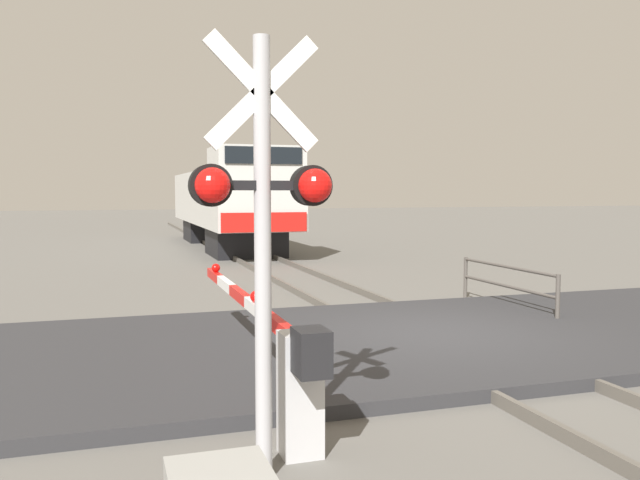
% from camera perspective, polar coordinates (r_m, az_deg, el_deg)
% --- Properties ---
extents(ground_plane, '(160.00, 160.00, 0.00)m').
position_cam_1_polar(ground_plane, '(10.72, 9.67, -8.81)').
color(ground_plane, '#605E59').
extents(rail_track_left, '(0.08, 80.00, 0.15)m').
position_cam_1_polar(rail_track_left, '(10.40, 6.12, -8.75)').
color(rail_track_left, '#59544C').
rests_on(rail_track_left, ground_plane).
extents(rail_track_right, '(0.08, 80.00, 0.15)m').
position_cam_1_polar(rail_track_right, '(11.05, 13.01, -8.07)').
color(rail_track_right, '#59544C').
rests_on(rail_track_right, ground_plane).
extents(road_surface, '(36.00, 5.80, 0.17)m').
position_cam_1_polar(road_surface, '(10.70, 9.67, -8.37)').
color(road_surface, '#2D2D30').
rests_on(road_surface, ground_plane).
extents(locomotive, '(3.02, 14.51, 3.93)m').
position_cam_1_polar(locomotive, '(28.33, -8.01, 3.32)').
color(locomotive, black).
rests_on(locomotive, ground_plane).
extents(crossing_signal, '(1.18, 0.33, 3.68)m').
position_cam_1_polar(crossing_signal, '(5.36, -4.97, 2.51)').
color(crossing_signal, '#ADADB2').
rests_on(crossing_signal, ground_plane).
extents(crossing_gate, '(0.36, 6.05, 1.25)m').
position_cam_1_polar(crossing_gate, '(6.83, -3.66, -9.54)').
color(crossing_gate, silver).
rests_on(crossing_gate, ground_plane).
extents(guard_railing, '(0.08, 3.24, 0.95)m').
position_cam_1_polar(guard_railing, '(13.63, 15.90, -3.41)').
color(guard_railing, '#4C4742').
rests_on(guard_railing, ground_plane).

